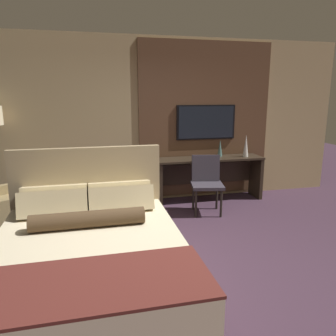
% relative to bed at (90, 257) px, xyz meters
% --- Properties ---
extents(ground_plane, '(16.00, 16.00, 0.00)m').
position_rel_bed_xyz_m(ground_plane, '(1.00, 0.06, -0.34)').
color(ground_plane, '#3D2838').
extents(wall_back_tv_panel, '(7.20, 0.09, 2.80)m').
position_rel_bed_xyz_m(wall_back_tv_panel, '(1.15, 2.66, 1.06)').
color(wall_back_tv_panel, tan).
rests_on(wall_back_tv_panel, ground_plane).
extents(bed, '(1.75, 2.22, 1.24)m').
position_rel_bed_xyz_m(bed, '(0.00, 0.00, 0.00)').
color(bed, '#33281E').
rests_on(bed, ground_plane).
extents(desk, '(1.89, 0.47, 0.77)m').
position_rel_bed_xyz_m(desk, '(2.07, 2.39, 0.18)').
color(desk, '#2D2319').
rests_on(desk, ground_plane).
extents(tv, '(1.08, 0.04, 0.61)m').
position_rel_bed_xyz_m(tv, '(2.07, 2.58, 1.03)').
color(tv, black).
extents(desk_chair, '(0.57, 0.56, 0.90)m').
position_rel_bed_xyz_m(desk_chair, '(1.82, 1.81, 0.20)').
color(desk_chair, '#38333D').
rests_on(desk_chair, ground_plane).
extents(vase_tall, '(0.10, 0.10, 0.38)m').
position_rel_bed_xyz_m(vase_tall, '(2.73, 2.31, 0.62)').
color(vase_tall, silver).
rests_on(vase_tall, desk).
extents(vase_short, '(0.09, 0.09, 0.29)m').
position_rel_bed_xyz_m(vase_short, '(2.30, 2.45, 0.58)').
color(vase_short, '#4C706B').
rests_on(vase_short, desk).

